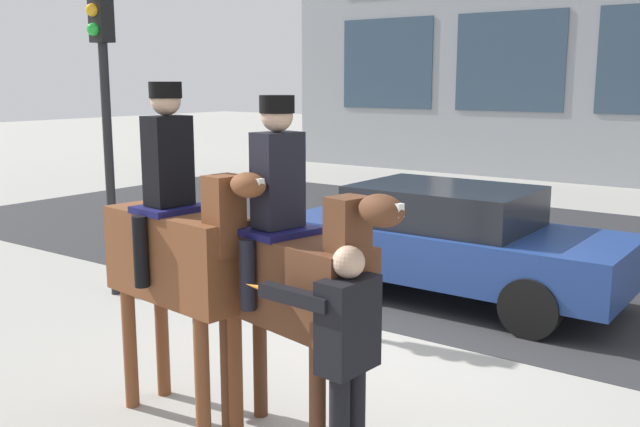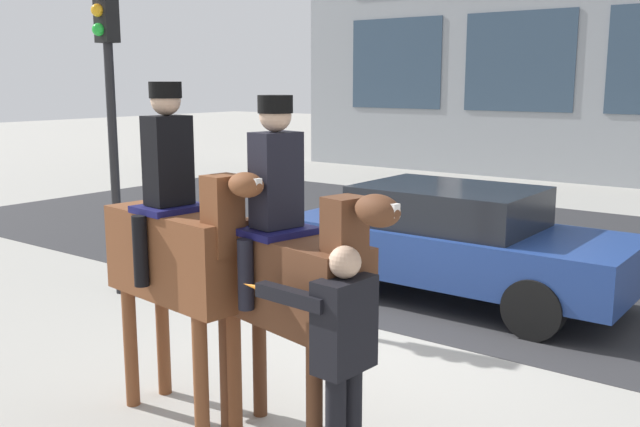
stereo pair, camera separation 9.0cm
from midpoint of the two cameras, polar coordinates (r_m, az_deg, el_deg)
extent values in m
plane|color=#9E9B93|center=(7.20, 4.77, -10.73)|extent=(80.00, 80.00, 0.00)
cube|color=#2D2D30|center=(11.34, 17.70, -3.24)|extent=(21.39, 8.50, 0.01)
cube|color=#33475B|center=(21.59, 6.18, 11.83)|extent=(3.01, 0.02, 2.61)
cube|color=#33475B|center=(19.92, 15.71, 11.62)|extent=(3.01, 0.02, 2.61)
cube|color=brown|center=(5.50, -10.94, -3.28)|extent=(1.34, 0.59, 0.66)
cylinder|color=brown|center=(5.49, -6.39, -12.23)|extent=(0.11, 0.11, 0.98)
cylinder|color=brown|center=(5.31, -9.01, -13.08)|extent=(0.11, 0.11, 0.98)
cylinder|color=brown|center=(6.19, -12.03, -9.70)|extent=(0.11, 0.11, 0.98)
cylinder|color=brown|center=(6.04, -14.49, -10.34)|extent=(0.11, 0.11, 0.98)
cube|color=brown|center=(4.97, -7.27, -0.15)|extent=(0.23, 0.26, 0.56)
cube|color=#382314|center=(5.06, -8.13, 0.25)|extent=(0.05, 0.08, 0.51)
ellipsoid|color=brown|center=(4.74, -5.40, 2.30)|extent=(0.30, 0.23, 0.17)
cube|color=silver|center=(4.67, -4.73, 2.44)|extent=(0.11, 0.06, 0.07)
cylinder|color=#382314|center=(6.09, -14.67, -3.13)|extent=(0.09, 0.09, 0.55)
cube|color=#14144C|center=(5.48, -11.46, 0.41)|extent=(0.45, 0.52, 0.05)
cube|color=black|center=(5.43, -11.60, 4.17)|extent=(0.26, 0.34, 0.66)
sphere|color=#D1A889|center=(5.40, -11.77, 8.84)|extent=(0.22, 0.22, 0.22)
cylinder|color=black|center=(5.40, -11.81, 9.66)|extent=(0.24, 0.24, 0.12)
cylinder|color=black|center=(5.69, -9.12, -2.07)|extent=(0.11, 0.11, 0.53)
cylinder|color=black|center=(5.39, -13.71, -2.94)|extent=(0.11, 0.11, 0.53)
cube|color=#59331E|center=(4.98, -2.42, -5.19)|extent=(1.46, 0.71, 0.61)
cylinder|color=#59331E|center=(5.00, 2.84, -14.72)|extent=(0.11, 0.11, 0.95)
cylinder|color=#59331E|center=(4.81, 0.10, -15.78)|extent=(0.11, 0.11, 0.95)
cylinder|color=#59331E|center=(5.70, -4.39, -11.44)|extent=(0.11, 0.11, 0.95)
cylinder|color=#59331E|center=(5.54, -6.99, -12.19)|extent=(0.11, 0.11, 0.95)
cube|color=#59331E|center=(4.44, 2.56, -2.21)|extent=(0.24, 0.28, 0.56)
cube|color=#382314|center=(4.52, 1.50, -1.71)|extent=(0.06, 0.09, 0.50)
ellipsoid|color=#59331E|center=(4.20, 5.23, 0.22)|extent=(0.36, 0.26, 0.20)
cube|color=silver|center=(4.14, 6.23, 0.31)|extent=(0.13, 0.07, 0.08)
cylinder|color=#382314|center=(5.59, -7.22, -4.65)|extent=(0.09, 0.09, 0.55)
cube|color=#14144C|center=(4.96, -2.96, -1.40)|extent=(0.51, 0.56, 0.05)
cube|color=black|center=(4.90, -3.00, 2.70)|extent=(0.28, 0.36, 0.66)
sphere|color=#D1A889|center=(4.86, -3.05, 7.82)|extent=(0.22, 0.22, 0.22)
cylinder|color=black|center=(4.85, -3.06, 8.73)|extent=(0.24, 0.24, 0.12)
cylinder|color=black|center=(5.19, -0.60, -3.85)|extent=(0.11, 0.11, 0.49)
cylinder|color=black|center=(4.86, -5.43, -4.88)|extent=(0.11, 0.11, 0.49)
cube|color=black|center=(4.40, 2.57, -8.86)|extent=(0.25, 0.42, 0.59)
sphere|color=#D1A889|center=(4.29, 2.61, -3.90)|extent=(0.20, 0.20, 0.20)
cube|color=black|center=(4.40, -1.71, -6.68)|extent=(0.56, 0.13, 0.09)
cone|color=orange|center=(4.63, -4.87, -5.82)|extent=(0.18, 0.06, 0.04)
cube|color=navy|center=(8.77, 11.06, -2.84)|extent=(4.13, 1.71, 0.58)
cube|color=black|center=(8.71, 10.57, 0.61)|extent=(2.07, 1.51, 0.47)
cylinder|color=black|center=(7.67, 17.05, -7.30)|extent=(0.64, 0.21, 0.64)
cylinder|color=black|center=(9.11, 20.47, -4.67)|extent=(0.64, 0.21, 0.64)
cylinder|color=black|center=(8.81, 1.19, -4.50)|extent=(0.64, 0.21, 0.64)
cylinder|color=black|center=(10.10, 6.42, -2.61)|extent=(0.64, 0.21, 0.64)
cylinder|color=black|center=(8.99, -15.83, 3.23)|extent=(0.11, 0.11, 3.05)
cube|color=black|center=(8.96, -16.46, 15.27)|extent=(0.24, 0.19, 0.72)
sphere|color=orange|center=(8.89, -17.09, 15.28)|extent=(0.15, 0.15, 0.15)
sphere|color=green|center=(8.87, -17.01, 13.89)|extent=(0.15, 0.15, 0.15)
camera|label=1|loc=(0.05, -89.54, 0.09)|focal=40.00mm
camera|label=2|loc=(0.05, 90.46, -0.09)|focal=40.00mm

